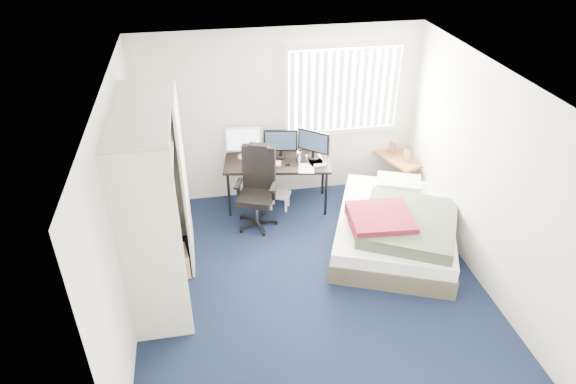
{
  "coord_description": "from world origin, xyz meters",
  "views": [
    {
      "loc": [
        -1.11,
        -4.59,
        4.17
      ],
      "look_at": [
        -0.2,
        0.4,
        1.03
      ],
      "focal_mm": 32.0,
      "sensor_mm": 36.0,
      "label": 1
    }
  ],
  "objects_px": {
    "nightstand": "(397,160)",
    "bed": "(396,227)",
    "desk": "(277,158)",
    "office_chair": "(258,195)"
  },
  "relations": [
    {
      "from": "desk",
      "to": "nightstand",
      "type": "xyz_separation_m",
      "value": [
        1.85,
        0.09,
        -0.26
      ]
    },
    {
      "from": "desk",
      "to": "nightstand",
      "type": "bearing_deg",
      "value": 2.91
    },
    {
      "from": "nightstand",
      "to": "office_chair",
      "type": "bearing_deg",
      "value": -166.73
    },
    {
      "from": "office_chair",
      "to": "bed",
      "type": "bearing_deg",
      "value": -26.29
    },
    {
      "from": "desk",
      "to": "office_chair",
      "type": "distance_m",
      "value": 0.64
    },
    {
      "from": "office_chair",
      "to": "desk",
      "type": "bearing_deg",
      "value": 50.52
    },
    {
      "from": "desk",
      "to": "office_chair",
      "type": "height_order",
      "value": "desk"
    },
    {
      "from": "bed",
      "to": "nightstand",
      "type": "bearing_deg",
      "value": 69.62
    },
    {
      "from": "office_chair",
      "to": "bed",
      "type": "distance_m",
      "value": 1.9
    },
    {
      "from": "nightstand",
      "to": "bed",
      "type": "height_order",
      "value": "nightstand"
    }
  ]
}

